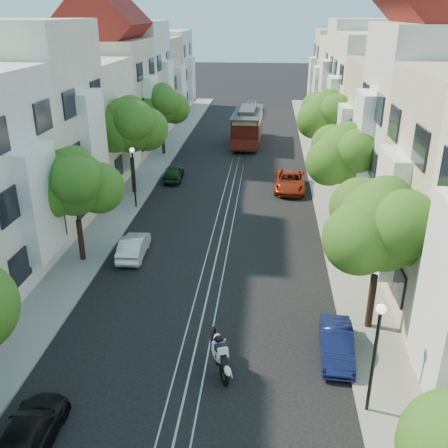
% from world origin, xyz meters
% --- Properties ---
extents(ground, '(200.00, 200.00, 0.00)m').
position_xyz_m(ground, '(0.00, 28.00, 0.00)').
color(ground, black).
rests_on(ground, ground).
extents(sidewalk_east, '(2.50, 80.00, 0.12)m').
position_xyz_m(sidewalk_east, '(7.25, 28.00, 0.06)').
color(sidewalk_east, gray).
rests_on(sidewalk_east, ground).
extents(sidewalk_west, '(2.50, 80.00, 0.12)m').
position_xyz_m(sidewalk_west, '(-7.25, 28.00, 0.06)').
color(sidewalk_west, gray).
rests_on(sidewalk_west, ground).
extents(rail_left, '(0.06, 80.00, 0.02)m').
position_xyz_m(rail_left, '(-0.55, 28.00, 0.01)').
color(rail_left, gray).
rests_on(rail_left, ground).
extents(rail_slot, '(0.06, 80.00, 0.02)m').
position_xyz_m(rail_slot, '(0.00, 28.00, 0.01)').
color(rail_slot, gray).
rests_on(rail_slot, ground).
extents(rail_right, '(0.06, 80.00, 0.02)m').
position_xyz_m(rail_right, '(0.55, 28.00, 0.01)').
color(rail_right, gray).
rests_on(rail_right, ground).
extents(lane_line, '(0.08, 80.00, 0.01)m').
position_xyz_m(lane_line, '(0.00, 28.00, 0.00)').
color(lane_line, tan).
rests_on(lane_line, ground).
extents(townhouses_east, '(7.75, 72.00, 12.00)m').
position_xyz_m(townhouses_east, '(11.87, 27.91, 5.18)').
color(townhouses_east, beige).
rests_on(townhouses_east, ground).
extents(townhouses_west, '(7.75, 72.00, 11.76)m').
position_xyz_m(townhouses_west, '(-11.87, 27.91, 5.08)').
color(townhouses_west, silver).
rests_on(townhouses_west, ground).
extents(tree_e_b, '(4.93, 4.08, 6.68)m').
position_xyz_m(tree_e_b, '(7.26, 8.98, 4.73)').
color(tree_e_b, black).
rests_on(tree_e_b, ground).
extents(tree_e_c, '(4.84, 3.99, 6.52)m').
position_xyz_m(tree_e_c, '(7.26, 19.98, 4.60)').
color(tree_e_c, black).
rests_on(tree_e_c, ground).
extents(tree_e_d, '(5.01, 4.16, 6.85)m').
position_xyz_m(tree_e_d, '(7.26, 30.98, 4.87)').
color(tree_e_d, black).
rests_on(tree_e_d, ground).
extents(tree_w_b, '(4.72, 3.87, 6.27)m').
position_xyz_m(tree_w_b, '(-7.14, 13.98, 4.40)').
color(tree_w_b, black).
rests_on(tree_w_b, ground).
extents(tree_w_c, '(5.13, 4.28, 7.09)m').
position_xyz_m(tree_w_c, '(-7.14, 24.98, 5.07)').
color(tree_w_c, black).
rests_on(tree_w_c, ground).
extents(tree_w_d, '(4.84, 3.99, 6.52)m').
position_xyz_m(tree_w_d, '(-7.14, 35.98, 4.60)').
color(tree_w_d, black).
rests_on(tree_w_d, ground).
extents(lamp_east, '(0.32, 0.32, 4.16)m').
position_xyz_m(lamp_east, '(6.30, 4.00, 2.85)').
color(lamp_east, black).
rests_on(lamp_east, ground).
extents(lamp_west, '(0.32, 0.32, 4.16)m').
position_xyz_m(lamp_west, '(-6.30, 22.00, 2.85)').
color(lamp_west, black).
rests_on(lamp_west, ground).
extents(sportbike_rider, '(0.97, 2.24, 1.62)m').
position_xyz_m(sportbike_rider, '(1.11, 5.62, 0.86)').
color(sportbike_rider, black).
rests_on(sportbike_rider, ground).
extents(cable_car, '(3.03, 8.85, 3.37)m').
position_xyz_m(cable_car, '(0.50, 40.75, 2.00)').
color(cable_car, black).
rests_on(cable_car, ground).
extents(parked_car_e_mid, '(1.37, 3.52, 1.14)m').
position_xyz_m(parked_car_e_mid, '(5.60, 6.97, 0.57)').
color(parked_car_e_mid, '#0C133E').
rests_on(parked_car_e_mid, ground).
extents(parked_car_e_far, '(2.50, 4.98, 1.35)m').
position_xyz_m(parked_car_e_far, '(4.40, 26.84, 0.68)').
color(parked_car_e_far, maroon).
rests_on(parked_car_e_far, ground).
extents(parked_car_w_near, '(1.71, 3.91, 1.12)m').
position_xyz_m(parked_car_w_near, '(-4.42, 1.56, 0.56)').
color(parked_car_w_near, black).
rests_on(parked_car_w_near, ground).
extents(parked_car_w_mid, '(1.41, 3.66, 1.19)m').
position_xyz_m(parked_car_w_mid, '(-4.57, 14.82, 0.60)').
color(parked_car_w_mid, silver).
rests_on(parked_car_w_mid, ground).
extents(parked_car_w_far, '(1.61, 3.65, 1.22)m').
position_xyz_m(parked_car_w_far, '(-4.85, 28.39, 0.61)').
color(parked_car_w_far, black).
rests_on(parked_car_w_far, ground).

